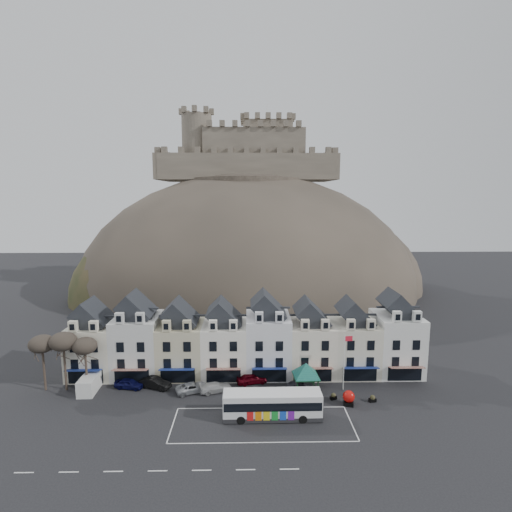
% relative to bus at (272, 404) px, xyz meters
% --- Properties ---
extents(ground, '(300.00, 300.00, 0.00)m').
position_rel_bus_xyz_m(ground, '(-3.30, -2.60, -1.92)').
color(ground, black).
rests_on(ground, ground).
extents(coach_bay_markings, '(22.00, 7.50, 0.01)m').
position_rel_bus_xyz_m(coach_bay_markings, '(-1.30, -1.35, -1.92)').
color(coach_bay_markings, silver).
rests_on(coach_bay_markings, ground).
extents(townhouse_terrace, '(54.40, 9.35, 11.80)m').
position_rel_bus_xyz_m(townhouse_terrace, '(-3.15, 13.37, 3.38)').
color(townhouse_terrace, silver).
rests_on(townhouse_terrace, ground).
extents(castle_hill, '(100.00, 76.00, 68.00)m').
position_rel_bus_xyz_m(castle_hill, '(-2.04, 66.36, -1.81)').
color(castle_hill, '#37322B').
rests_on(castle_hill, ground).
extents(castle, '(50.20, 22.20, 22.00)m').
position_rel_bus_xyz_m(castle, '(-2.79, 73.34, 38.27)').
color(castle, brown).
rests_on(castle, ground).
extents(tree_left_far, '(3.61, 3.61, 8.24)m').
position_rel_bus_xyz_m(tree_left_far, '(-32.30, 7.90, 4.98)').
color(tree_left_far, '#332820').
rests_on(tree_left_far, ground).
extents(tree_left_mid, '(3.78, 3.78, 8.64)m').
position_rel_bus_xyz_m(tree_left_mid, '(-29.30, 7.90, 5.32)').
color(tree_left_mid, '#332820').
rests_on(tree_left_mid, ground).
extents(tree_left_near, '(3.43, 3.43, 7.84)m').
position_rel_bus_xyz_m(tree_left_near, '(-26.30, 7.90, 4.63)').
color(tree_left_near, '#332820').
rests_on(tree_left_near, ground).
extents(bus, '(12.34, 2.98, 3.48)m').
position_rel_bus_xyz_m(bus, '(0.00, 0.00, 0.00)').
color(bus, '#262628').
rests_on(bus, ground).
extents(bus_shelter, '(7.06, 7.06, 4.48)m').
position_rel_bus_xyz_m(bus_shelter, '(5.13, 6.29, 1.56)').
color(bus_shelter, black).
rests_on(bus_shelter, ground).
extents(red_buoy, '(1.62, 1.62, 1.97)m').
position_rel_bus_xyz_m(red_buoy, '(10.44, 2.98, -0.92)').
color(red_buoy, black).
rests_on(red_buoy, ground).
extents(flagpole, '(1.20, 0.20, 8.30)m').
position_rel_bus_xyz_m(flagpole, '(10.80, 7.19, 2.82)').
color(flagpole, silver).
rests_on(flagpole, ground).
extents(white_van, '(2.31, 5.05, 2.28)m').
position_rel_bus_xyz_m(white_van, '(-25.75, 7.59, -0.78)').
color(white_van, silver).
rests_on(white_van, ground).
extents(planter_west, '(1.03, 0.80, 0.93)m').
position_rel_bus_xyz_m(planter_west, '(8.70, 4.40, -1.48)').
color(planter_west, black).
rests_on(planter_west, ground).
extents(planter_east, '(1.05, 0.68, 0.98)m').
position_rel_bus_xyz_m(planter_east, '(13.88, 3.65, -1.45)').
color(planter_east, black).
rests_on(planter_east, ground).
extents(car_navy, '(4.48, 2.48, 1.44)m').
position_rel_bus_xyz_m(car_navy, '(-20.38, 8.20, -1.20)').
color(car_navy, '#0B0C39').
rests_on(car_navy, ground).
extents(car_black, '(4.95, 3.24, 1.54)m').
position_rel_bus_xyz_m(car_black, '(-16.58, 8.20, -1.15)').
color(car_black, black).
rests_on(car_black, ground).
extents(car_silver, '(5.22, 3.85, 1.34)m').
position_rel_bus_xyz_m(car_silver, '(-10.98, 6.90, -1.25)').
color(car_silver, '#9C9EA3').
rests_on(car_silver, ground).
extents(car_white, '(5.00, 3.23, 1.35)m').
position_rel_bus_xyz_m(car_white, '(-7.70, 6.90, -1.25)').
color(car_white, '#BCBCBC').
rests_on(car_white, ground).
extents(car_maroon, '(4.85, 2.80, 1.55)m').
position_rel_bus_xyz_m(car_maroon, '(-2.50, 9.40, -1.15)').
color(car_maroon, '#51040F').
rests_on(car_maroon, ground).
extents(car_charcoal, '(4.24, 1.90, 1.35)m').
position_rel_bus_xyz_m(car_charcoal, '(4.48, 6.90, -1.25)').
color(car_charcoal, black).
rests_on(car_charcoal, ground).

